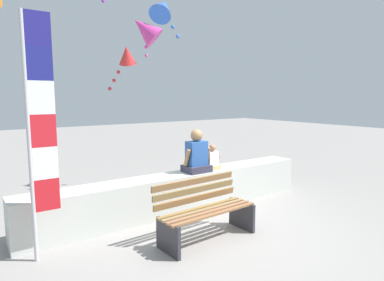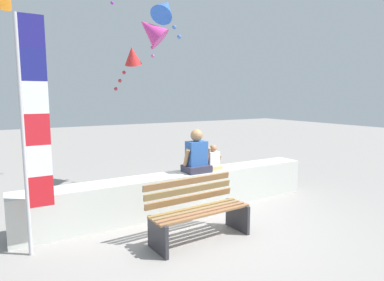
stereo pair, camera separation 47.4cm
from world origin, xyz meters
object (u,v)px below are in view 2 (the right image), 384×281
object	(u,v)px
kite_red	(132,57)
park_bench	(198,212)
flag_banner	(32,124)
kite_blue	(165,9)
person_child	(213,160)
person_adult	(197,155)
kite_magenta	(151,30)

from	to	relation	value
kite_red	park_bench	bearing A→B (deg)	-93.27
flag_banner	kite_blue	distance (m)	3.42
flag_banner	kite_blue	xyz separation A→B (m)	(2.52, 1.17, 2.01)
person_child	kite_blue	bearing A→B (deg)	133.78
person_adult	flag_banner	bearing A→B (deg)	-170.52
park_bench	kite_magenta	size ratio (longest dim) A/B	1.61
person_adult	person_child	bearing A→B (deg)	0.06
park_bench	flag_banner	bearing A→B (deg)	161.61
park_bench	kite_blue	xyz separation A→B (m)	(0.41, 1.87, 3.37)
person_child	flag_banner	distance (m)	3.33
kite_blue	kite_red	size ratio (longest dim) A/B	0.88
flag_banner	person_adult	bearing A→B (deg)	9.48
person_child	flag_banner	world-z (taller)	flag_banner
flag_banner	person_child	bearing A→B (deg)	8.37
person_adult	kite_magenta	size ratio (longest dim) A/B	0.83
kite_blue	kite_magenta	bearing A→B (deg)	79.02
kite_blue	kite_magenta	distance (m)	1.23
kite_red	person_adult	bearing A→B (deg)	-74.56
flag_banner	kite_blue	world-z (taller)	kite_blue
kite_blue	kite_red	xyz separation A→B (m)	(-0.23, 1.19, -0.78)
person_adult	person_child	distance (m)	0.40
kite_magenta	kite_red	size ratio (longest dim) A/B	0.98
flag_banner	kite_red	size ratio (longest dim) A/B	3.15
person_child	flag_banner	xyz separation A→B (m)	(-3.18, -0.47, 0.87)
park_bench	kite_red	world-z (taller)	kite_red
person_adult	person_child	world-z (taller)	person_adult
kite_magenta	kite_red	distance (m)	0.77
person_adult	kite_magenta	world-z (taller)	kite_magenta
park_bench	person_child	world-z (taller)	person_child
park_bench	kite_blue	bearing A→B (deg)	77.71
park_bench	person_adult	bearing A→B (deg)	59.25
person_adult	kite_magenta	bearing A→B (deg)	91.75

